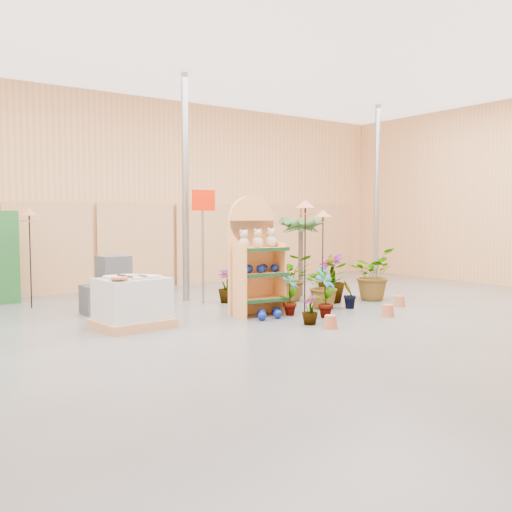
{
  "coord_description": "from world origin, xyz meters",
  "views": [
    {
      "loc": [
        -5.45,
        -6.58,
        1.69
      ],
      "look_at": [
        0.3,
        1.5,
        1.0
      ],
      "focal_mm": 40.0,
      "sensor_mm": 36.0,
      "label": 1
    }
  ],
  "objects_px": {
    "pallet_stack": "(132,303)",
    "bird_table_front": "(305,208)",
    "potted_plant_2": "(325,285)",
    "display_shelf": "(254,260)"
  },
  "relations": [
    {
      "from": "pallet_stack",
      "to": "bird_table_front",
      "type": "bearing_deg",
      "value": -14.4
    },
    {
      "from": "bird_table_front",
      "to": "potted_plant_2",
      "type": "bearing_deg",
      "value": 13.91
    },
    {
      "from": "bird_table_front",
      "to": "potted_plant_2",
      "type": "height_order",
      "value": "bird_table_front"
    },
    {
      "from": "display_shelf",
      "to": "pallet_stack",
      "type": "distance_m",
      "value": 2.26
    },
    {
      "from": "display_shelf",
      "to": "potted_plant_2",
      "type": "height_order",
      "value": "display_shelf"
    },
    {
      "from": "pallet_stack",
      "to": "potted_plant_2",
      "type": "bearing_deg",
      "value": -10.44
    },
    {
      "from": "pallet_stack",
      "to": "potted_plant_2",
      "type": "distance_m",
      "value": 3.64
    },
    {
      "from": "display_shelf",
      "to": "bird_table_front",
      "type": "distance_m",
      "value": 1.27
    },
    {
      "from": "bird_table_front",
      "to": "potted_plant_2",
      "type": "xyz_separation_m",
      "value": [
        0.62,
        0.15,
        -1.4
      ]
    },
    {
      "from": "pallet_stack",
      "to": "bird_table_front",
      "type": "height_order",
      "value": "bird_table_front"
    }
  ]
}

